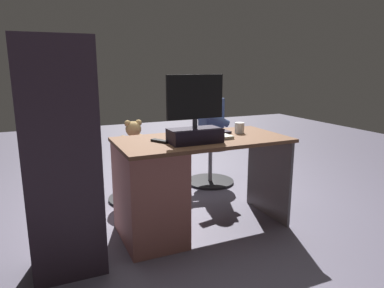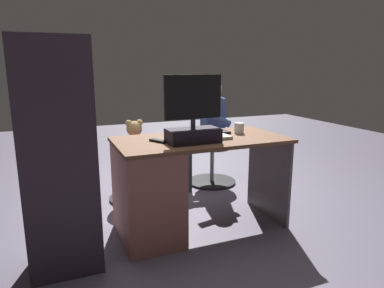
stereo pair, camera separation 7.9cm
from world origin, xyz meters
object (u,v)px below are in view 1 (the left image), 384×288
Objects in this scene: desk at (161,186)px; person at (204,123)px; office_chair_teddy at (135,174)px; monitor at (195,124)px; teddy_bear at (133,138)px; tv_remote at (160,141)px; visitor_chair at (210,160)px; keyboard at (205,133)px; cup at (239,128)px; computer_mouse at (172,135)px.

desk is 1.14× the size of person.
office_chair_teddy is 0.94m from person.
teddy_bear is at bearing -77.06° from monitor.
tv_remote is 1.44m from visitor_chair.
visitor_chair is 0.44m from person.
keyboard is 0.47m from tv_remote.
visitor_chair is at bearing -170.36° from office_chair_teddy.
desk is at bearing 5.59° from cup.
desk is 2.48× the size of office_chair_teddy.
computer_mouse is at bearing 2.94° from keyboard.
tv_remote reaches higher than visitor_chair.
office_chair_teddy is at bearing -90.58° from desk.
visitor_chair is (-0.69, -1.10, -0.63)m from monitor.
cup is 1.07m from visitor_chair.
person is (-0.61, -1.08, -0.20)m from monitor.
person is (0.08, 0.01, 0.43)m from visitor_chair.
person reaches higher than desk.
person reaches higher than tv_remote.
cup is (-0.59, 0.05, 0.03)m from computer_mouse.
monitor is 1.18× the size of keyboard.
monitor is 1.16m from office_chair_teddy.
teddy_bear is (0.43, -0.70, -0.14)m from keyboard.
tv_remote is 0.85m from teddy_bear.
keyboard reaches higher than desk.
cup is at bearing 157.60° from tv_remote.
keyboard is at bearing 60.36° from visitor_chair.
person reaches higher than cup.
desk is 0.55m from monitor.
desk is at bearing 89.42° from office_chair_teddy.
tv_remote is 0.97m from office_chair_teddy.
person reaches higher than teddy_bear.
keyboard is at bearing 121.70° from teddy_bear.
cup is 1.17m from office_chair_teddy.
person is (-0.83, -0.13, 0.07)m from teddy_bear.
computer_mouse is 0.18× the size of visitor_chair.
cup reaches higher than office_chair_teddy.
teddy_bear is (-0.00, -0.01, 0.36)m from office_chair_teddy.
desk reaches higher than office_chair_teddy.
computer_mouse is 0.19m from tv_remote.
computer_mouse is at bearing 47.64° from visitor_chair.
cup reaches higher than keyboard.
keyboard reaches higher than office_chair_teddy.
desk is 0.41m from computer_mouse.
keyboard is at bearing 64.53° from person.
tv_remote is at bearing 42.12° from desk.
keyboard is 0.95m from office_chair_teddy.
desk is 1.35m from visitor_chair.
keyboard is 1.09m from visitor_chair.
monitor is 0.42× the size of person.
teddy_bear is (0.22, -0.95, -0.27)m from monitor.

